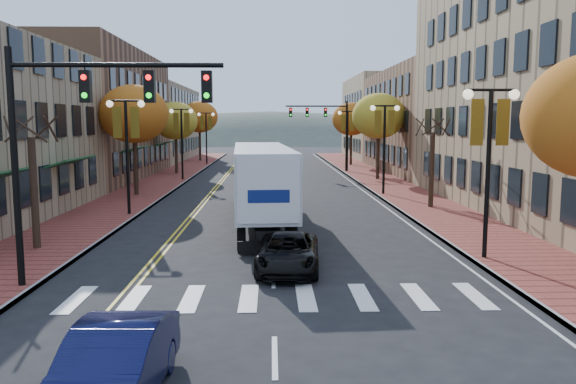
{
  "coord_description": "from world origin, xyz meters",
  "views": [
    {
      "loc": [
        -0.07,
        -13.26,
        4.88
      ],
      "look_at": [
        0.6,
        8.44,
        2.2
      ],
      "focal_mm": 35.0,
      "sensor_mm": 36.0,
      "label": 1
    }
  ],
  "objects": [
    {
      "name": "lamp_left_d",
      "position": [
        -7.5,
        52.0,
        4.29
      ],
      "size": [
        1.96,
        0.36,
        6.05
      ],
      "color": "black",
      "rests_on": "ground"
    },
    {
      "name": "lamp_left_c",
      "position": [
        -7.5,
        34.0,
        4.29
      ],
      "size": [
        1.96,
        0.36,
        6.05
      ],
      "color": "black",
      "rests_on": "ground"
    },
    {
      "name": "lamp_right_b",
      "position": [
        7.5,
        24.0,
        4.29
      ],
      "size": [
        1.96,
        0.36,
        6.05
      ],
      "color": "black",
      "rests_on": "ground"
    },
    {
      "name": "tree_left_c",
      "position": [
        -9.0,
        40.0,
        5.05
      ],
      "size": [
        4.16,
        4.16,
        6.69
      ],
      "color": "#382619",
      "rests_on": "sidewalk_left"
    },
    {
      "name": "traffic_mast_far",
      "position": [
        5.48,
        42.0,
        4.92
      ],
      "size": [
        6.1,
        0.34,
        7.0
      ],
      "color": "black",
      "rests_on": "ground"
    },
    {
      "name": "lamp_right_c",
      "position": [
        7.5,
        42.0,
        4.29
      ],
      "size": [
        1.96,
        0.36,
        6.05
      ],
      "color": "black",
      "rests_on": "ground"
    },
    {
      "name": "lamp_left_b",
      "position": [
        -7.5,
        16.0,
        4.29
      ],
      "size": [
        1.96,
        0.36,
        6.05
      ],
      "color": "black",
      "rests_on": "ground"
    },
    {
      "name": "traffic_mast_near",
      "position": [
        -5.48,
        3.0,
        4.92
      ],
      "size": [
        6.1,
        0.35,
        7.0
      ],
      "color": "black",
      "rests_on": "ground"
    },
    {
      "name": "navy_sedan",
      "position": [
        -2.8,
        -3.95,
        0.7
      ],
      "size": [
        1.64,
        4.3,
        1.4
      ],
      "primitive_type": "imported",
      "rotation": [
        0.0,
        0.0,
        -0.04
      ],
      "color": "#0D1137",
      "rests_on": "ground"
    },
    {
      "name": "tree_left_a",
      "position": [
        -9.0,
        8.0,
        2.25
      ],
      "size": [
        0.28,
        0.28,
        4.2
      ],
      "color": "#382619",
      "rests_on": "sidewalk_left"
    },
    {
      "name": "tree_right_c",
      "position": [
        9.0,
        34.0,
        5.45
      ],
      "size": [
        4.48,
        4.48,
        7.21
      ],
      "color": "#382619",
      "rests_on": "sidewalk_right"
    },
    {
      "name": "building_right_mid",
      "position": [
        18.5,
        42.0,
        5.0
      ],
      "size": [
        15.0,
        24.0,
        10.0
      ],
      "primitive_type": "cube",
      "color": "brown",
      "rests_on": "ground"
    },
    {
      "name": "car_far_oncoming",
      "position": [
        1.59,
        63.8,
        0.68
      ],
      "size": [
        1.75,
        4.24,
        1.37
      ],
      "primitive_type": "imported",
      "rotation": [
        0.0,
        0.0,
        3.07
      ],
      "color": "#AEADB5",
      "rests_on": "ground"
    },
    {
      "name": "tree_right_d",
      "position": [
        9.0,
        50.0,
        5.29
      ],
      "size": [
        4.35,
        4.35,
        7.0
      ],
      "color": "#382619",
      "rests_on": "sidewalk_right"
    },
    {
      "name": "car_far_silver",
      "position": [
        2.4,
        60.47,
        0.62
      ],
      "size": [
        1.94,
        4.34,
        1.24
      ],
      "primitive_type": "imported",
      "rotation": [
        0.0,
        0.0,
        -0.05
      ],
      "color": "#A6A7AD",
      "rests_on": "ground"
    },
    {
      "name": "tree_left_d",
      "position": [
        -9.0,
        58.0,
        5.6
      ],
      "size": [
        4.61,
        4.61,
        7.42
      ],
      "color": "#382619",
      "rests_on": "sidewalk_left"
    },
    {
      "name": "building_right_far",
      "position": [
        18.5,
        64.0,
        5.5
      ],
      "size": [
        15.0,
        20.0,
        11.0
      ],
      "primitive_type": "cube",
      "color": "#9E8966",
      "rests_on": "ground"
    },
    {
      "name": "building_left_far",
      "position": [
        -17.0,
        61.0,
        4.75
      ],
      "size": [
        12.0,
        26.0,
        9.5
      ],
      "primitive_type": "cube",
      "color": "#9E8966",
      "rests_on": "ground"
    },
    {
      "name": "sidewalk_left",
      "position": [
        -9.0,
        32.5,
        0.07
      ],
      "size": [
        4.0,
        85.0,
        0.15
      ],
      "primitive_type": "cube",
      "color": "brown",
      "rests_on": "ground"
    },
    {
      "name": "sidewalk_right",
      "position": [
        9.0,
        32.5,
        0.07
      ],
      "size": [
        4.0,
        85.0,
        0.15
      ],
      "primitive_type": "cube",
      "color": "brown",
      "rests_on": "ground"
    },
    {
      "name": "ground",
      "position": [
        0.0,
        0.0,
        0.0
      ],
      "size": [
        200.0,
        200.0,
        0.0
      ],
      "primitive_type": "plane",
      "color": "black",
      "rests_on": "ground"
    },
    {
      "name": "tree_right_b",
      "position": [
        9.0,
        18.0,
        2.25
      ],
      "size": [
        0.28,
        0.28,
        4.2
      ],
      "color": "#382619",
      "rests_on": "sidewalk_right"
    },
    {
      "name": "black_suv",
      "position": [
        0.5,
        4.99,
        0.6
      ],
      "size": [
        2.32,
        4.47,
        1.21
      ],
      "primitive_type": "imported",
      "rotation": [
        0.0,
        0.0,
        -0.07
      ],
      "color": "black",
      "rests_on": "ground"
    },
    {
      "name": "semi_truck",
      "position": [
        -0.57,
        14.07,
        2.21
      ],
      "size": [
        3.26,
        15.2,
        3.77
      ],
      "rotation": [
        0.0,
        0.0,
        0.06
      ],
      "color": "black",
      "rests_on": "ground"
    },
    {
      "name": "lamp_right_a",
      "position": [
        7.5,
        6.0,
        4.29
      ],
      "size": [
        1.96,
        0.36,
        6.05
      ],
      "color": "black",
      "rests_on": "ground"
    },
    {
      "name": "car_far_white",
      "position": [
        -1.48,
        54.88,
        0.64
      ],
      "size": [
        1.93,
        3.89,
        1.27
      ],
      "primitive_type": "imported",
      "rotation": [
        0.0,
        0.0,
        0.12
      ],
      "color": "silver",
      "rests_on": "ground"
    },
    {
      "name": "tree_left_b",
      "position": [
        -9.0,
        24.0,
        5.45
      ],
      "size": [
        4.48,
        4.48,
        7.21
      ],
      "color": "#382619",
      "rests_on": "sidewalk_left"
    },
    {
      "name": "building_left_mid",
      "position": [
        -17.0,
        36.0,
        5.5
      ],
      "size": [
        12.0,
        24.0,
        11.0
      ],
      "primitive_type": "cube",
      "color": "brown",
      "rests_on": "ground"
    }
  ]
}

